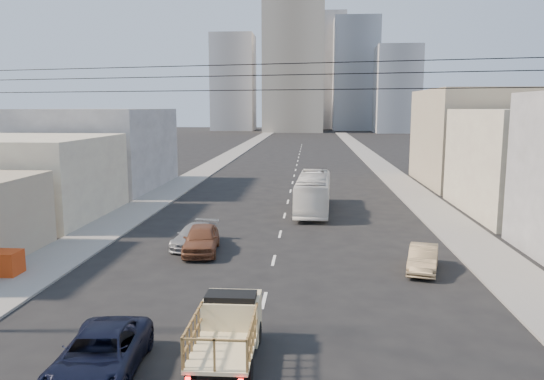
# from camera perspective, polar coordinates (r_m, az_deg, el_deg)

# --- Properties ---
(sidewalk_left) EXTENTS (3.50, 180.00, 0.12)m
(sidewalk_left) POSITION_cam_1_polar(r_m,az_deg,el_deg) (84.97, -5.14, 3.36)
(sidewalk_left) COLOR gray
(sidewalk_left) RESTS_ON ground
(sidewalk_right) EXTENTS (3.50, 180.00, 0.12)m
(sidewalk_right) POSITION_cam_1_polar(r_m,az_deg,el_deg) (84.44, 10.83, 3.21)
(sidewalk_right) COLOR gray
(sidewalk_right) RESTS_ON ground
(lane_dashes) EXTENTS (0.15, 104.00, 0.01)m
(lane_dashes) POSITION_cam_1_polar(r_m,az_deg,el_deg) (67.00, 2.48, 1.88)
(lane_dashes) COLOR silver
(lane_dashes) RESTS_ON ground
(flatbed_pickup) EXTENTS (1.95, 4.41, 1.90)m
(flatbed_pickup) POSITION_cam_1_polar(r_m,az_deg,el_deg) (17.81, -4.82, -14.41)
(flatbed_pickup) COLOR beige
(flatbed_pickup) RESTS_ON ground
(navy_pickup) EXTENTS (2.72, 5.25, 1.41)m
(navy_pickup) POSITION_cam_1_polar(r_m,az_deg,el_deg) (17.57, -18.06, -16.56)
(navy_pickup) COLOR black
(navy_pickup) RESTS_ON ground
(city_bus) EXTENTS (2.93, 10.70, 2.95)m
(city_bus) POSITION_cam_1_polar(r_m,az_deg,el_deg) (42.04, 4.46, -0.27)
(city_bus) COLOR silver
(city_bus) RESTS_ON ground
(sedan_brown) EXTENTS (2.34, 4.80, 1.58)m
(sedan_brown) POSITION_cam_1_polar(r_m,az_deg,el_deg) (30.30, -7.62, -5.23)
(sedan_brown) COLOR brown
(sedan_brown) RESTS_ON ground
(sedan_tan) EXTENTS (2.28, 4.11, 1.28)m
(sedan_tan) POSITION_cam_1_polar(r_m,az_deg,el_deg) (27.81, 15.95, -7.10)
(sedan_tan) COLOR #947A56
(sedan_tan) RESTS_ON ground
(sedan_grey) EXTENTS (2.49, 4.63, 1.28)m
(sedan_grey) POSITION_cam_1_polar(r_m,az_deg,el_deg) (31.70, -8.31, -4.90)
(sedan_grey) COLOR gray
(sedan_grey) RESTS_ON ground
(overhead_wires) EXTENTS (23.01, 5.02, 0.72)m
(overhead_wires) POSITION_cam_1_polar(r_m,az_deg,el_deg) (15.12, -3.14, 12.06)
(overhead_wires) COLOR black
(overhead_wires) RESTS_ON ground
(crate_stack) EXTENTS (1.80, 1.20, 1.14)m
(crate_stack) POSITION_cam_1_polar(r_m,az_deg,el_deg) (29.04, -27.12, -6.97)
(crate_stack) COLOR #BB3A11
(crate_stack) RESTS_ON sidewalk_left
(bldg_right_mid) EXTENTS (11.00, 14.00, 8.00)m
(bldg_right_mid) POSITION_cam_1_polar(r_m,az_deg,el_deg) (45.25, 27.04, 2.65)
(bldg_right_mid) COLOR #B3A690
(bldg_right_mid) RESTS_ON ground
(bldg_right_far) EXTENTS (12.00, 16.00, 10.00)m
(bldg_right_far) POSITION_cam_1_polar(r_m,az_deg,el_deg) (60.34, 21.68, 5.26)
(bldg_right_far) COLOR tan
(bldg_right_far) RESTS_ON ground
(bldg_left_mid) EXTENTS (11.00, 12.00, 6.00)m
(bldg_left_mid) POSITION_cam_1_polar(r_m,az_deg,el_deg) (43.21, -24.83, 1.22)
(bldg_left_mid) COLOR #B3A690
(bldg_left_mid) RESTS_ON ground
(bldg_left_far) EXTENTS (12.00, 16.00, 8.00)m
(bldg_left_far) POSITION_cam_1_polar(r_m,az_deg,el_deg) (56.82, -18.05, 4.25)
(bldg_left_far) COLOR gray
(bldg_left_far) RESTS_ON ground
(high_rise_tower) EXTENTS (20.00, 20.00, 60.00)m
(high_rise_tower) POSITION_cam_1_polar(r_m,az_deg,el_deg) (184.87, 2.36, 15.63)
(high_rise_tower) COLOR #9F907B
(high_rise_tower) RESTS_ON ground
(midrise_ne) EXTENTS (16.00, 16.00, 40.00)m
(midrise_ne) POSITION_cam_1_polar(r_m,az_deg,el_deg) (199.48, 8.96, 12.15)
(midrise_ne) COLOR gray
(midrise_ne) RESTS_ON ground
(midrise_nw) EXTENTS (15.00, 15.00, 34.00)m
(midrise_nw) POSITION_cam_1_polar(r_m,az_deg,el_deg) (195.68, -4.15, 11.42)
(midrise_nw) COLOR gray
(midrise_nw) RESTS_ON ground
(midrise_back) EXTENTS (18.00, 18.00, 44.00)m
(midrise_back) POSITION_cam_1_polar(r_m,az_deg,el_deg) (213.97, 5.35, 12.52)
(midrise_back) COLOR gray
(midrise_back) RESTS_ON ground
(midrise_east) EXTENTS (14.00, 14.00, 28.00)m
(midrise_east) POSITION_cam_1_polar(r_m,az_deg,el_deg) (180.77, 13.30, 10.47)
(midrise_east) COLOR gray
(midrise_east) RESTS_ON ground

